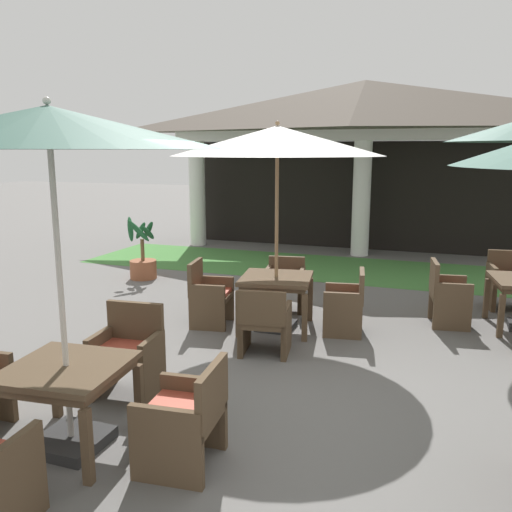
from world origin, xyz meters
TOP-DOWN VIEW (x-y plane):
  - ground_plane at (0.00, 0.00)m, footprint 60.00×60.00m
  - background_pavilion at (0.00, 8.32)m, footprint 9.59×2.81m
  - lawn_strip at (0.00, 6.59)m, footprint 11.39×2.55m
  - patio_table_near_foreground at (-0.96, -0.91)m, footprint 0.99×0.99m
  - patio_umbrella_near_foreground at (-0.96, -0.91)m, footprint 2.64×2.64m
  - patio_chair_near_foreground_east at (0.06, -0.82)m, footprint 0.63×0.68m
  - patio_chair_near_foreground_north at (-1.06, 0.10)m, footprint 0.67×0.57m
  - patio_table_mid_left at (-0.26, 2.53)m, footprint 1.08×1.08m
  - patio_umbrella_mid_left at (-0.26, 2.53)m, footprint 2.79×2.79m
  - patio_chair_mid_left_west at (-1.20, 2.38)m, footprint 0.60×0.65m
  - patio_chair_mid_left_south at (-0.11, 1.59)m, footprint 0.66×0.64m
  - patio_chair_mid_left_east at (0.67, 2.69)m, footprint 0.60×0.64m
  - patio_chair_mid_left_north at (-0.41, 3.47)m, footprint 0.67×0.62m
  - patio_chair_far_back_north at (2.84, 4.69)m, footprint 0.64×0.64m
  - patio_chair_far_back_west at (1.95, 3.50)m, footprint 0.59×0.65m
  - potted_palm_left_edge at (-3.56, 4.47)m, footprint 0.63×0.61m
  - terracotta_urn at (-0.58, 4.83)m, footprint 0.35×0.35m

SIDE VIEW (x-z plane):
  - ground_plane at x=0.00m, z-range 0.00..0.00m
  - lawn_strip at x=0.00m, z-range 0.00..0.01m
  - terracotta_urn at x=-0.58m, z-range -0.04..0.40m
  - potted_palm_left_edge at x=-3.56m, z-range -0.27..0.94m
  - patio_chair_mid_left_north at x=-0.41m, z-range -0.01..0.78m
  - patio_chair_mid_left_south at x=-0.11m, z-range -0.03..0.81m
  - patio_chair_near_foreground_east at x=0.06m, z-range -0.03..0.81m
  - patio_chair_mid_left_east at x=0.67m, z-range -0.03..0.84m
  - patio_chair_mid_left_west at x=-1.20m, z-range -0.04..0.87m
  - patio_chair_far_back_west at x=1.95m, z-range -0.04..0.87m
  - patio_chair_far_back_north at x=2.84m, z-range -0.02..0.86m
  - patio_chair_near_foreground_north at x=-1.06m, z-range -0.03..0.88m
  - patio_table_near_foreground at x=-0.96m, z-range 0.26..0.98m
  - patio_table_mid_left at x=-0.26m, z-range 0.27..1.01m
  - patio_umbrella_mid_left at x=-0.26m, z-range 1.13..3.93m
  - patio_umbrella_near_foreground at x=-0.96m, z-range 1.15..3.97m
  - background_pavilion at x=0.00m, z-range 1.11..5.07m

